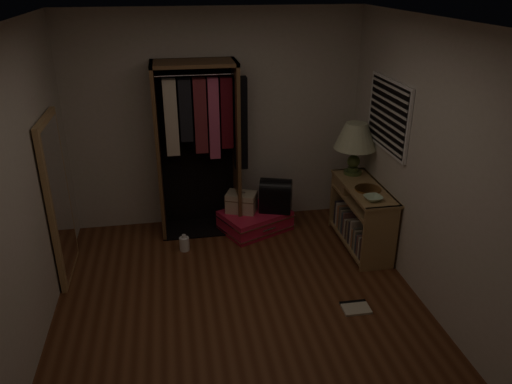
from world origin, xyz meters
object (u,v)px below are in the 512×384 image
Objects in this scene: floor_mirror at (59,200)px; pink_suitcase at (255,220)px; console_bookshelf at (360,213)px; black_bag at (276,194)px; white_jug at (184,244)px; table_lamp at (356,137)px; open_wardrobe at (201,134)px; train_case at (241,202)px.

pink_suitcase is (2.11, 0.60, -0.73)m from floor_mirror.
console_bookshelf is 2.55× the size of black_bag.
black_bag reaches higher than white_jug.
open_wardrobe is at bearing 167.78° from table_lamp.
open_wardrobe is 1.16m from black_bag.
open_wardrobe is 1.73m from floor_mirror.
open_wardrobe is at bearing 27.13° from floor_mirror.
white_jug is (1.22, 0.24, -0.77)m from floor_mirror.
table_lamp is at bearing 5.55° from black_bag.
floor_mirror is (-3.24, -0.05, 0.46)m from console_bookshelf.
table_lamp is at bearing -35.28° from pink_suitcase.
floor_mirror is 2.76× the size of table_lamp.
train_case reaches higher than pink_suitcase.
open_wardrobe is 1.21× the size of floor_mirror.
console_bookshelf is 1.14× the size of pink_suitcase.
train_case is at bearing 141.54° from pink_suitcase.
console_bookshelf reaches higher than black_bag.
open_wardrobe is 1.28m from white_jug.
floor_mirror is 3.99× the size of train_case.
console_bookshelf is 1.82× the size of table_lamp.
table_lamp reaches higher than white_jug.
pink_suitcase is at bearing -15.76° from open_wardrobe.
open_wardrobe reaches higher than table_lamp.
white_jug is at bearing 174.41° from console_bookshelf.
train_case is (0.44, -0.13, -0.85)m from open_wardrobe.
open_wardrobe is 3.33× the size of table_lamp.
console_bookshelf is 0.55× the size of open_wardrobe.
open_wardrobe is at bearing 157.33° from console_bookshelf.
floor_mirror reaches higher than train_case.
train_case is at bearing 28.64° from white_jug.
pink_suitcase is at bearing 15.90° from floor_mirror.
white_jug is (-2.02, 0.20, -0.31)m from console_bookshelf.
floor_mirror is 3.29m from table_lamp.
train_case is 0.69× the size of table_lamp.
train_case is 0.87m from white_jug.
floor_mirror reaches higher than console_bookshelf.
train_case reaches higher than white_jug.
console_bookshelf is 1.04m from black_bag.
console_bookshelf is at bearing -22.67° from open_wardrobe.
floor_mirror reaches higher than white_jug.
floor_mirror is 3.86× the size of black_bag.
open_wardrobe reaches higher than console_bookshelf.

